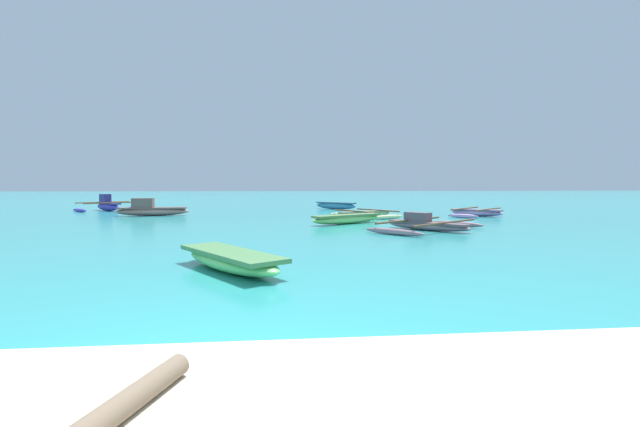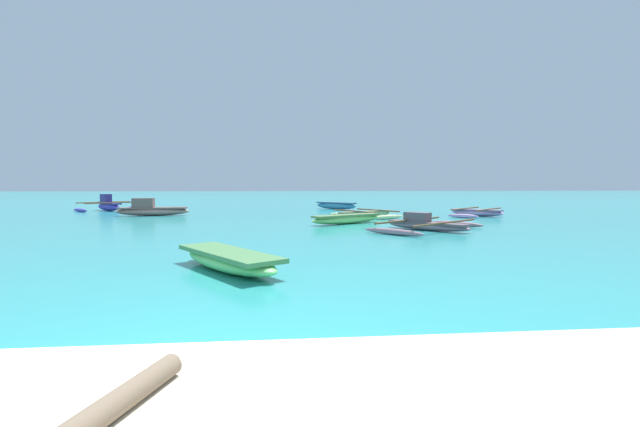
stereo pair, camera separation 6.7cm
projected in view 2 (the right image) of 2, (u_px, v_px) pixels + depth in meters
ground_plane at (187, 412)px, 2.91m from camera, size 240.00×240.00×0.00m
moored_boat_0 at (108, 205)px, 26.36m from camera, size 3.91×3.84×1.03m
moored_boat_1 at (336, 205)px, 27.97m from camera, size 2.60×2.75×0.46m
moored_boat_2 at (477, 212)px, 21.69m from camera, size 3.73×3.67×0.40m
moored_boat_3 at (366, 214)px, 20.91m from camera, size 3.41×3.83×0.36m
moored_boat_4 at (228, 259)px, 7.79m from camera, size 2.34×2.92×0.35m
moored_boat_5 at (347, 219)px, 17.31m from camera, size 3.31×2.44×0.38m
moored_boat_6 at (426, 225)px, 14.81m from camera, size 4.65×4.36×0.61m
moored_boat_7 at (151, 210)px, 21.94m from camera, size 3.68×0.99×0.91m
driftwood_0 at (100, 414)px, 2.51m from camera, size 0.64×1.44×0.16m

